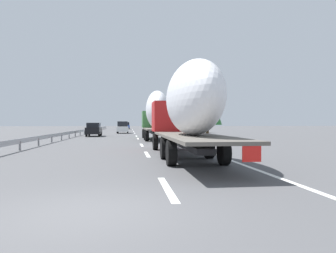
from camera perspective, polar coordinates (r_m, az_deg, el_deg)
name	(u,v)px	position (r m, az deg, el deg)	size (l,w,h in m)	color
ground_plane	(123,135)	(46.22, -8.18, -1.51)	(260.00, 260.00, 0.00)	#4C4C4F
lane_stripe_0	(167,188)	(8.42, -0.17, -11.22)	(3.20, 0.20, 0.01)	white
lane_stripe_1	(147,154)	(17.34, -3.84, -5.08)	(3.20, 0.20, 0.01)	white
lane_stripe_2	(142,145)	(24.56, -4.84, -3.40)	(3.20, 0.20, 0.01)	white
lane_stripe_3	(138,139)	(34.65, -5.53, -2.22)	(3.20, 0.20, 0.01)	white
lane_stripe_4	(136,136)	(41.35, -5.80, -1.75)	(3.20, 0.20, 0.01)	white
lane_stripe_5	(135,133)	(53.02, -6.11, -1.22)	(3.20, 0.20, 0.01)	white
lane_stripe_6	(134,132)	(63.50, -6.29, -0.92)	(3.20, 0.20, 0.01)	white
lane_stripe_7	(133,130)	(78.80, -6.47, -0.61)	(3.20, 0.20, 0.01)	white
lane_stripe_8	(132,129)	(85.89, -6.53, -0.51)	(3.20, 0.20, 0.01)	white
lane_stripe_9	(132,128)	(102.18, -6.63, -0.32)	(3.20, 0.20, 0.01)	white
edge_line_right	(157,133)	(51.43, -1.94, -1.28)	(110.00, 0.20, 0.01)	white
truck_lead	(156,114)	(32.11, -2.18, 2.38)	(12.00, 2.55, 4.94)	#387038
truck_trailing	(187,107)	(15.09, 3.54, 3.54)	(14.22, 2.55, 4.44)	#B21919
car_white_van	(123,127)	(53.31, -8.28, -0.16)	(4.68, 1.90, 2.00)	white
car_blue_sedan	(127,126)	(89.04, -7.58, 0.16)	(4.02, 1.73, 1.97)	#28479E
car_black_suv	(94,129)	(41.62, -13.39, -0.52)	(4.35, 1.78, 1.76)	black
road_sign	(162,120)	(54.98, -1.03, 1.18)	(0.10, 0.90, 3.25)	gray
tree_0	(167,117)	(90.76, -0.22, 1.82)	(3.61, 3.61, 5.54)	#472D19
tree_1	(167,116)	(95.88, -0.10, 1.92)	(3.06, 3.06, 6.37)	#472D19
tree_2	(207,102)	(40.90, 7.22, 4.41)	(3.76, 3.76, 7.37)	#472D19
tree_3	(185,115)	(69.49, 3.04, 2.11)	(3.57, 3.57, 5.78)	#472D19
tree_4	(201,114)	(55.29, 5.97, 2.24)	(3.12, 3.12, 5.25)	#472D19
guardrail_median	(84,130)	(49.66, -15.06, -0.71)	(94.00, 0.10, 0.76)	#9EA0A5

